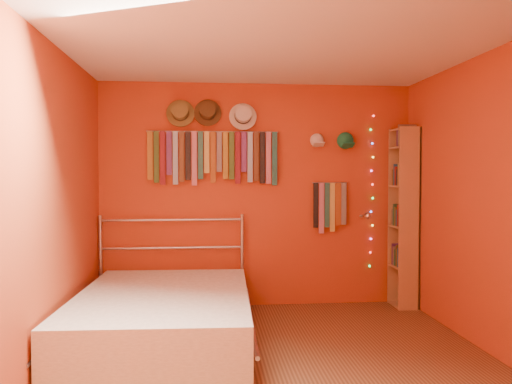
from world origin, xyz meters
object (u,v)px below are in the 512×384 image
object	(u,v)px
reading_lamp	(367,216)
bookshelf	(407,216)
bed	(164,316)
tie_rack	(213,155)

from	to	relation	value
reading_lamp	bookshelf	distance (m)	0.46
reading_lamp	bed	bearing A→B (deg)	-155.87
bed	tie_rack	bearing A→B (deg)	70.31
tie_rack	reading_lamp	size ratio (longest dim) A/B	5.00
reading_lamp	bookshelf	xyz separation A→B (m)	(0.46, 0.01, -0.01)
bed	bookshelf	bearing A→B (deg)	22.53
tie_rack	bed	world-z (taller)	tie_rack
bookshelf	reading_lamp	bearing A→B (deg)	-179.35
tie_rack	reading_lamp	bearing A→B (deg)	-5.39
reading_lamp	bookshelf	size ratio (longest dim) A/B	0.15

